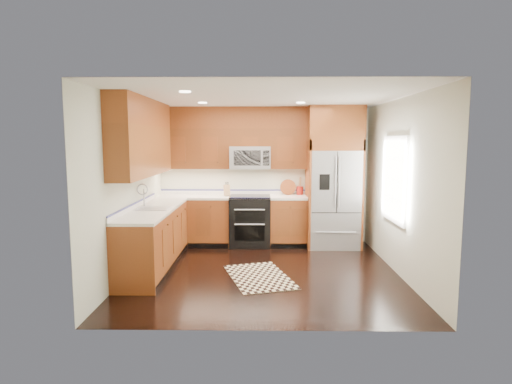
{
  "coord_description": "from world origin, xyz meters",
  "views": [
    {
      "loc": [
        -0.03,
        -6.27,
        1.99
      ],
      "look_at": [
        -0.12,
        0.6,
        1.15
      ],
      "focal_mm": 30.0,
      "sensor_mm": 36.0,
      "label": 1
    }
  ],
  "objects_px": {
    "range": "(250,221)",
    "refrigerator": "(334,177)",
    "knife_block": "(227,190)",
    "rug": "(259,277)",
    "utensil_crock": "(300,189)"
  },
  "relations": [
    {
      "from": "range",
      "to": "utensil_crock",
      "type": "xyz_separation_m",
      "value": [
        0.95,
        0.25,
        0.59
      ]
    },
    {
      "from": "refrigerator",
      "to": "rug",
      "type": "relative_size",
      "value": 1.95
    },
    {
      "from": "range",
      "to": "refrigerator",
      "type": "xyz_separation_m",
      "value": [
        1.55,
        -0.04,
        0.83
      ]
    },
    {
      "from": "refrigerator",
      "to": "knife_block",
      "type": "xyz_separation_m",
      "value": [
        -1.99,
        0.09,
        -0.26
      ]
    },
    {
      "from": "rug",
      "to": "knife_block",
      "type": "bearing_deg",
      "value": 91.34
    },
    {
      "from": "refrigerator",
      "to": "knife_block",
      "type": "distance_m",
      "value": 2.01
    },
    {
      "from": "refrigerator",
      "to": "utensil_crock",
      "type": "xyz_separation_m",
      "value": [
        -0.6,
        0.28,
        -0.25
      ]
    },
    {
      "from": "range",
      "to": "refrigerator",
      "type": "bearing_deg",
      "value": -1.4
    },
    {
      "from": "range",
      "to": "refrigerator",
      "type": "distance_m",
      "value": 1.76
    },
    {
      "from": "range",
      "to": "rug",
      "type": "bearing_deg",
      "value": -84.52
    },
    {
      "from": "utensil_crock",
      "to": "refrigerator",
      "type": "bearing_deg",
      "value": -25.4
    },
    {
      "from": "utensil_crock",
      "to": "range",
      "type": "bearing_deg",
      "value": -165.51
    },
    {
      "from": "refrigerator",
      "to": "knife_block",
      "type": "relative_size",
      "value": 9.87
    },
    {
      "from": "range",
      "to": "knife_block",
      "type": "relative_size",
      "value": 3.59
    },
    {
      "from": "knife_block",
      "to": "utensil_crock",
      "type": "xyz_separation_m",
      "value": [
        1.39,
        0.19,
        0.01
      ]
    }
  ]
}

